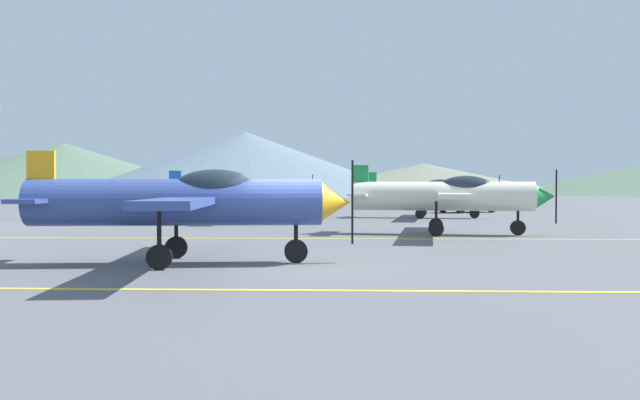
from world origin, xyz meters
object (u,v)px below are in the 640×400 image
object	(u,v)px
airplane_far	(240,193)
car_sedan	(468,200)
airplane_back	(430,192)
airplane_mid	(449,195)
airplane_near	(189,200)

from	to	relation	value
airplane_far	car_sedan	world-z (taller)	airplane_far
airplane_back	airplane_mid	bearing A→B (deg)	-94.52
airplane_mid	airplane_back	world-z (taller)	same
car_sedan	airplane_near	bearing A→B (deg)	-112.83
airplane_far	airplane_back	distance (m)	11.03
airplane_mid	airplane_far	xyz separation A→B (m)	(-9.50, 8.96, 0.00)
airplane_mid	car_sedan	bearing A→B (deg)	76.89
airplane_near	airplane_far	bearing A→B (deg)	95.75
airplane_near	car_sedan	world-z (taller)	airplane_near
airplane_near	airplane_back	bearing A→B (deg)	68.25
airplane_far	car_sedan	distance (m)	17.95
airplane_mid	airplane_back	xyz separation A→B (m)	(0.98, 12.37, 0.00)
airplane_back	car_sedan	xyz separation A→B (m)	(3.68, 7.60, -0.65)
airplane_near	airplane_back	size ratio (longest dim) A/B	1.00
airplane_far	airplane_back	size ratio (longest dim) A/B	1.00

